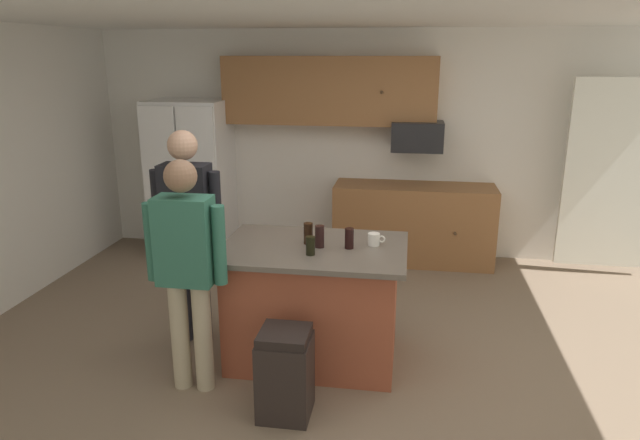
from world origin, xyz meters
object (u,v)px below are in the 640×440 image
at_px(glass_pilsner, 310,246).
at_px(kitchen_island, 314,302).
at_px(microwave_over_range, 417,136).
at_px(tumbler_amber, 308,233).
at_px(glass_stout_tall, 320,236).
at_px(mug_blue_stoneware, 374,239).
at_px(person_host_foreground, 186,262).
at_px(refrigerator, 192,179).
at_px(person_elder_center, 188,223).
at_px(trash_bin, 285,373).
at_px(glass_dark_ale, 349,238).

bearing_deg(glass_pilsner, kitchen_island, 92.29).
height_order(microwave_over_range, tumbler_amber, microwave_over_range).
height_order(microwave_over_range, kitchen_island, microwave_over_range).
distance_m(kitchen_island, glass_stout_tall, 0.55).
relative_size(microwave_over_range, mug_blue_stoneware, 4.22).
xyz_separation_m(microwave_over_range, person_host_foreground, (-1.54, -2.92, -0.49)).
height_order(refrigerator, person_elder_center, refrigerator).
bearing_deg(trash_bin, microwave_over_range, 75.33).
bearing_deg(person_host_foreground, mug_blue_stoneware, -7.18).
xyz_separation_m(kitchen_island, glass_stout_tall, (0.05, -0.01, 0.54)).
distance_m(kitchen_island, person_host_foreground, 1.08).
distance_m(person_elder_center, glass_dark_ale, 1.31).
bearing_deg(person_elder_center, glass_stout_tall, -0.22).
distance_m(kitchen_island, glass_pilsner, 0.56).
xyz_separation_m(tumbler_amber, trash_bin, (-0.01, -0.82, -0.71)).
xyz_separation_m(glass_pilsner, glass_dark_ale, (0.26, 0.19, 0.01)).
height_order(kitchen_island, glass_dark_ale, glass_dark_ale).
height_order(glass_pilsner, glass_dark_ale, glass_dark_ale).
bearing_deg(mug_blue_stoneware, refrigerator, 136.70).
relative_size(refrigerator, tumbler_amber, 11.16).
relative_size(person_elder_center, glass_stout_tall, 10.53).
bearing_deg(kitchen_island, mug_blue_stoneware, 12.61).
height_order(kitchen_island, glass_pilsner, glass_pilsner).
relative_size(kitchen_island, glass_pilsner, 10.14).
bearing_deg(glass_stout_tall, glass_pilsner, -102.43).
bearing_deg(person_elder_center, glass_pilsner, -9.78).
xyz_separation_m(person_host_foreground, glass_dark_ale, (1.05, 0.55, 0.04)).
distance_m(refrigerator, glass_dark_ale, 3.09).
xyz_separation_m(glass_pilsner, glass_stout_tall, (0.04, 0.18, 0.02)).
bearing_deg(kitchen_island, person_elder_center, 173.49).
bearing_deg(glass_dark_ale, trash_bin, -113.43).
height_order(kitchen_island, tumbler_amber, tumbler_amber).
bearing_deg(refrigerator, tumbler_amber, -50.84).
distance_m(microwave_over_range, person_host_foreground, 3.34).
xyz_separation_m(person_elder_center, glass_pilsner, (1.04, -0.31, -0.03)).
bearing_deg(glass_dark_ale, glass_pilsner, -144.30).
relative_size(microwave_over_range, glass_pilsner, 4.07).
bearing_deg(microwave_over_range, refrigerator, -177.40).
relative_size(person_host_foreground, glass_dark_ale, 10.80).
distance_m(kitchen_island, person_elder_center, 1.18).
bearing_deg(kitchen_island, microwave_over_range, 72.29).
distance_m(kitchen_island, trash_bin, 0.79).
distance_m(person_host_foreground, trash_bin, 1.00).
bearing_deg(person_host_foreground, microwave_over_range, 27.14).
bearing_deg(glass_pilsner, tumbler_amber, 103.74).
xyz_separation_m(kitchen_island, person_elder_center, (-1.04, 0.12, 0.56)).
distance_m(person_host_foreground, glass_dark_ale, 1.19).
xyz_separation_m(refrigerator, microwave_over_range, (2.60, 0.12, 0.54)).
bearing_deg(trash_bin, glass_dark_ale, 66.57).
xyz_separation_m(refrigerator, glass_pilsner, (1.85, -2.44, 0.09)).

